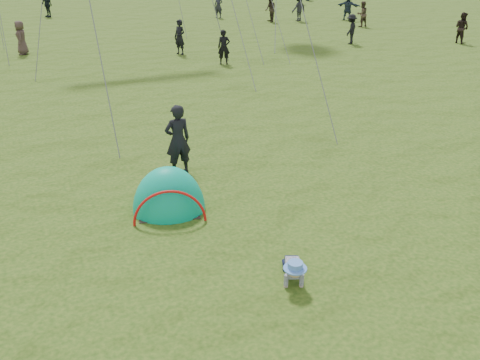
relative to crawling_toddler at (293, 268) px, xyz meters
name	(u,v)px	position (x,y,z in m)	size (l,w,h in m)	color
ground	(304,260)	(0.55, 0.56, -0.30)	(140.00, 140.00, 0.00)	#1E3D0E
crawling_toddler	(293,268)	(0.00, 0.00, 0.00)	(0.54, 0.78, 0.60)	black
popup_tent	(169,210)	(-1.33, 3.58, -0.30)	(1.67, 1.37, 2.16)	#059B97
standing_adult	(178,140)	(-0.50, 5.47, 0.65)	(0.69, 0.45, 1.89)	black
crowd_person_0	(224,47)	(5.20, 16.66, 0.50)	(0.58, 0.38, 1.60)	black
crowd_person_1	(270,9)	(12.68, 26.97, 0.55)	(0.83, 0.64, 1.70)	black
crowd_person_3	(299,8)	(14.68, 26.63, 0.60)	(1.16, 0.66, 1.79)	black
crowd_person_5	(348,7)	(18.06, 25.66, 0.60)	(1.67, 0.53, 1.80)	#233142
crowd_person_6	(180,37)	(3.92, 19.55, 0.57)	(0.63, 0.42, 1.74)	black
crowd_person_7	(362,14)	(17.35, 22.95, 0.50)	(0.78, 0.61, 1.60)	#3F3227
crowd_person_10	(21,38)	(-3.52, 22.73, 0.54)	(0.82, 0.53, 1.68)	#42312D
crowd_person_12	(218,6)	(10.07, 30.08, 0.56)	(0.62, 0.41, 1.71)	#21212C
crowd_person_13	(462,28)	(19.32, 16.21, 0.54)	(0.82, 0.64, 1.68)	black
crowd_person_14	(47,4)	(-1.17, 35.33, 0.58)	(1.03, 0.43, 1.76)	black
crowd_person_15	(351,29)	(13.48, 18.41, 0.51)	(1.04, 0.60, 1.62)	black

